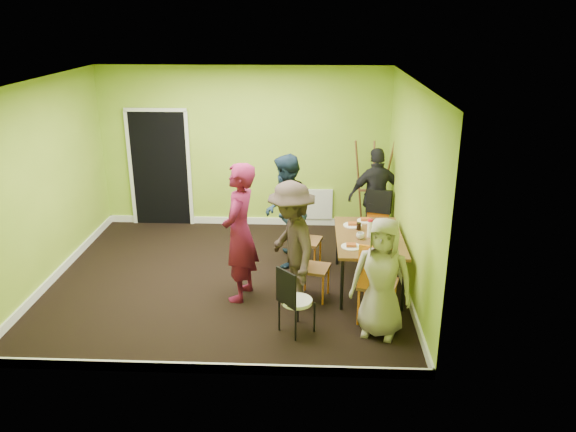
# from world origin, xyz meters

# --- Properties ---
(ground) EXTENTS (5.00, 5.00, 0.00)m
(ground) POSITION_xyz_m (0.00, 0.00, 0.00)
(ground) COLOR black
(ground) RESTS_ON ground
(room_walls) EXTENTS (5.04, 4.54, 2.82)m
(room_walls) POSITION_xyz_m (-0.02, 0.04, 0.99)
(room_walls) COLOR #88AF2D
(room_walls) RESTS_ON ground
(dining_table) EXTENTS (0.90, 1.50, 0.75)m
(dining_table) POSITION_xyz_m (1.97, -0.12, 0.70)
(dining_table) COLOR black
(dining_table) RESTS_ON ground
(chair_left_far) EXTENTS (0.50, 0.49, 0.99)m
(chair_left_far) POSITION_xyz_m (1.03, 0.40, 0.55)
(chair_left_far) COLOR orange
(chair_left_far) RESTS_ON ground
(chair_left_near) EXTENTS (0.47, 0.47, 0.93)m
(chair_left_near) POSITION_xyz_m (1.15, -0.48, 0.52)
(chair_left_near) COLOR orange
(chair_left_near) RESTS_ON ground
(chair_back_end) EXTENTS (0.51, 0.55, 0.96)m
(chair_back_end) POSITION_xyz_m (2.25, 1.29, 0.68)
(chair_back_end) COLOR orange
(chair_back_end) RESTS_ON ground
(chair_front_end) EXTENTS (0.56, 0.56, 1.08)m
(chair_front_end) POSITION_xyz_m (1.98, -1.14, 0.61)
(chair_front_end) COLOR orange
(chair_front_end) RESTS_ON ground
(chair_bentwood) EXTENTS (0.47, 0.47, 0.85)m
(chair_bentwood) POSITION_xyz_m (0.98, -1.40, 0.47)
(chair_bentwood) COLOR black
(chair_bentwood) RESTS_ON ground
(easel) EXTENTS (0.67, 0.63, 1.67)m
(easel) POSITION_xyz_m (2.20, 1.84, 0.82)
(easel) COLOR brown
(easel) RESTS_ON ground
(plate_near_left) EXTENTS (0.27, 0.27, 0.01)m
(plate_near_left) POSITION_xyz_m (1.77, 0.27, 0.76)
(plate_near_left) COLOR white
(plate_near_left) RESTS_ON dining_table
(plate_near_right) EXTENTS (0.26, 0.26, 0.01)m
(plate_near_right) POSITION_xyz_m (1.70, -0.51, 0.76)
(plate_near_right) COLOR white
(plate_near_right) RESTS_ON dining_table
(plate_far_back) EXTENTS (0.24, 0.24, 0.01)m
(plate_far_back) POSITION_xyz_m (1.97, 0.46, 0.76)
(plate_far_back) COLOR white
(plate_far_back) RESTS_ON dining_table
(plate_far_front) EXTENTS (0.22, 0.22, 0.01)m
(plate_far_front) POSITION_xyz_m (2.01, -0.67, 0.76)
(plate_far_front) COLOR white
(plate_far_front) RESTS_ON dining_table
(plate_wall_back) EXTENTS (0.25, 0.25, 0.01)m
(plate_wall_back) POSITION_xyz_m (2.25, 0.11, 0.76)
(plate_wall_back) COLOR white
(plate_wall_back) RESTS_ON dining_table
(plate_wall_front) EXTENTS (0.26, 0.26, 0.01)m
(plate_wall_front) POSITION_xyz_m (2.15, -0.33, 0.76)
(plate_wall_front) COLOR white
(plate_wall_front) RESTS_ON dining_table
(thermos) EXTENTS (0.07, 0.07, 0.22)m
(thermos) POSITION_xyz_m (1.97, -0.14, 0.86)
(thermos) COLOR white
(thermos) RESTS_ON dining_table
(blue_bottle) EXTENTS (0.07, 0.07, 0.19)m
(blue_bottle) POSITION_xyz_m (2.20, -0.38, 0.85)
(blue_bottle) COLOR #1A36C4
(blue_bottle) RESTS_ON dining_table
(orange_bottle) EXTENTS (0.03, 0.03, 0.09)m
(orange_bottle) POSITION_xyz_m (1.98, 0.09, 0.79)
(orange_bottle) COLOR orange
(orange_bottle) RESTS_ON dining_table
(glass_mid) EXTENTS (0.06, 0.06, 0.10)m
(glass_mid) POSITION_xyz_m (1.85, 0.11, 0.80)
(glass_mid) COLOR black
(glass_mid) RESTS_ON dining_table
(glass_back) EXTENTS (0.06, 0.06, 0.10)m
(glass_back) POSITION_xyz_m (2.03, 0.25, 0.80)
(glass_back) COLOR black
(glass_back) RESTS_ON dining_table
(glass_front) EXTENTS (0.06, 0.06, 0.10)m
(glass_front) POSITION_xyz_m (2.07, -0.66, 0.80)
(glass_front) COLOR black
(glass_front) RESTS_ON dining_table
(cup_a) EXTENTS (0.11, 0.11, 0.09)m
(cup_a) POSITION_xyz_m (1.84, -0.22, 0.79)
(cup_a) COLOR white
(cup_a) RESTS_ON dining_table
(cup_b) EXTENTS (0.09, 0.09, 0.09)m
(cup_b) POSITION_xyz_m (2.20, -0.03, 0.79)
(cup_b) COLOR white
(cup_b) RESTS_ON dining_table
(person_standing) EXTENTS (0.57, 0.75, 1.86)m
(person_standing) POSITION_xyz_m (0.25, -0.52, 0.93)
(person_standing) COLOR maroon
(person_standing) RESTS_ON ground
(person_left_far) EXTENTS (0.69, 0.86, 1.69)m
(person_left_far) POSITION_xyz_m (0.80, 0.58, 0.85)
(person_left_far) COLOR #162738
(person_left_far) RESTS_ON ground
(person_left_near) EXTENTS (0.97, 1.23, 1.67)m
(person_left_near) POSITION_xyz_m (0.93, -0.67, 0.83)
(person_left_near) COLOR #322721
(person_left_near) RESTS_ON ground
(person_back_end) EXTENTS (1.00, 0.57, 1.60)m
(person_back_end) POSITION_xyz_m (2.23, 1.48, 0.80)
(person_back_end) COLOR black
(person_back_end) RESTS_ON ground
(person_front_end) EXTENTS (0.82, 0.65, 1.46)m
(person_front_end) POSITION_xyz_m (2.01, -1.35, 0.73)
(person_front_end) COLOR gray
(person_front_end) RESTS_ON ground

